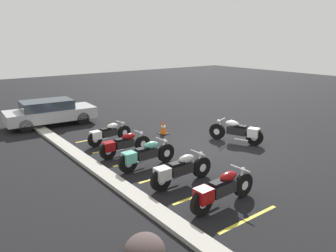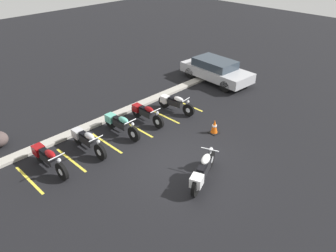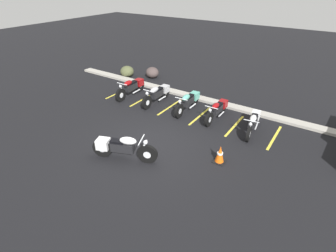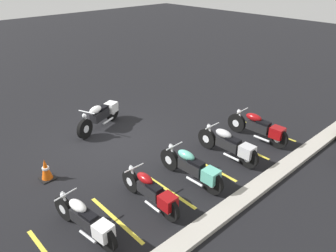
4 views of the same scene
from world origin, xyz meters
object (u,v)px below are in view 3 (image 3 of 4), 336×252
object	(u,v)px
parked_bike_3	(217,109)
parked_bike_4	(253,122)
landscape_rock_0	(127,71)
landscape_rock_1	(152,73)
parked_bike_2	(189,101)
parked_bike_0	(132,87)
traffic_cone	(220,155)
motorcycle_white_featured	(121,147)
parked_bike_1	(158,94)

from	to	relation	value
parked_bike_3	parked_bike_4	size ratio (longest dim) A/B	1.01
parked_bike_3	landscape_rock_0	world-z (taller)	parked_bike_3
landscape_rock_0	landscape_rock_1	bearing A→B (deg)	27.33
parked_bike_2	parked_bike_0	bearing A→B (deg)	-89.72
traffic_cone	parked_bike_3	bearing A→B (deg)	116.05
motorcycle_white_featured	parked_bike_1	bearing A→B (deg)	89.23
parked_bike_2	traffic_cone	xyz separation A→B (m)	(2.92, -2.91, -0.17)
landscape_rock_0	traffic_cone	xyz separation A→B (m)	(8.57, -4.92, -0.04)
parked_bike_2	parked_bike_3	distance (m)	1.49
motorcycle_white_featured	parked_bike_4	world-z (taller)	motorcycle_white_featured
parked_bike_2	traffic_cone	world-z (taller)	parked_bike_2
landscape_rock_0	parked_bike_1	bearing A→B (deg)	-28.24
landscape_rock_1	traffic_cone	xyz separation A→B (m)	(7.12, -5.67, -0.02)
parked_bike_0	landscape_rock_0	distance (m)	3.07
motorcycle_white_featured	landscape_rock_0	distance (m)	8.73
parked_bike_1	traffic_cone	bearing A→B (deg)	58.52
parked_bike_2	motorcycle_white_featured	bearing A→B (deg)	-1.90
parked_bike_3	parked_bike_4	world-z (taller)	parked_bike_3
landscape_rock_1	parked_bike_3	bearing A→B (deg)	-25.82
landscape_rock_0	parked_bike_2	bearing A→B (deg)	-19.60
motorcycle_white_featured	landscape_rock_1	xyz separation A→B (m)	(-4.18, 7.43, -0.17)
landscape_rock_0	motorcycle_white_featured	bearing A→B (deg)	-49.90
motorcycle_white_featured	parked_bike_0	size ratio (longest dim) A/B	0.97
motorcycle_white_featured	parked_bike_2	size ratio (longest dim) A/B	1.00
parked_bike_3	parked_bike_4	xyz separation A→B (m)	(1.70, -0.23, -0.00)
motorcycle_white_featured	parked_bike_3	distance (m)	4.91
landscape_rock_1	traffic_cone	bearing A→B (deg)	-38.52
motorcycle_white_featured	landscape_rock_0	xyz separation A→B (m)	(-5.62, 6.68, -0.15)
parked_bike_2	parked_bike_4	xyz separation A→B (m)	(3.19, -0.23, -0.03)
motorcycle_white_featured	traffic_cone	xyz separation A→B (m)	(2.94, 1.75, -0.19)
landscape_rock_1	parked_bike_1	bearing A→B (deg)	-49.12
motorcycle_white_featured	parked_bike_4	size ratio (longest dim) A/B	1.07
parked_bike_3	landscape_rock_1	xyz separation A→B (m)	(-5.70, 2.76, -0.12)
parked_bike_4	traffic_cone	bearing A→B (deg)	-13.34
parked_bike_4	landscape_rock_0	size ratio (longest dim) A/B	2.49
landscape_rock_0	traffic_cone	bearing A→B (deg)	-29.89
parked_bike_1	parked_bike_4	distance (m)	4.93
parked_bike_1	parked_bike_0	bearing A→B (deg)	-89.36
parked_bike_3	traffic_cone	distance (m)	3.25
parked_bike_1	parked_bike_2	distance (m)	1.75
parked_bike_0	traffic_cone	world-z (taller)	parked_bike_0
parked_bike_3	parked_bike_2	bearing A→B (deg)	-89.76
parked_bike_0	parked_bike_4	bearing A→B (deg)	87.08
parked_bike_4	landscape_rock_1	bearing A→B (deg)	-119.55
motorcycle_white_featured	parked_bike_1	world-z (taller)	motorcycle_white_featured
parked_bike_4	traffic_cone	world-z (taller)	parked_bike_4
motorcycle_white_featured	traffic_cone	size ratio (longest dim) A/B	3.45
parked_bike_0	landscape_rock_1	distance (m)	2.98
parked_bike_2	landscape_rock_1	distance (m)	5.03
landscape_rock_1	motorcycle_white_featured	bearing A→B (deg)	-60.62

